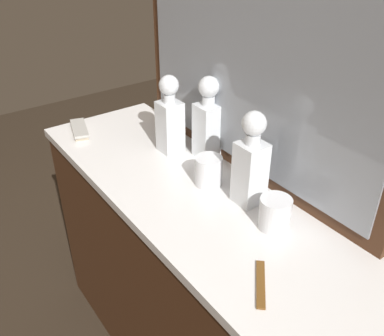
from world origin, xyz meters
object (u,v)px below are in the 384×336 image
at_px(crystal_tumbler_center, 209,172).
at_px(crystal_decanter_rear, 208,125).
at_px(tortoiseshell_comb, 261,284).
at_px(crystal_decanter_far_right, 250,168).
at_px(crystal_decanter_right, 170,122).
at_px(silver_brush_left, 79,130).
at_px(crystal_tumbler_right, 275,214).

bearing_deg(crystal_tumbler_center, crystal_decanter_rear, 143.55).
relative_size(crystal_tumbler_center, tortoiseshell_comb, 0.77).
distance_m(crystal_decanter_far_right, tortoiseshell_comb, 0.35).
bearing_deg(crystal_decanter_right, crystal_decanter_far_right, 2.08).
height_order(crystal_decanter_far_right, crystal_decanter_rear, same).
bearing_deg(silver_brush_left, crystal_decanter_right, 33.04).
distance_m(crystal_tumbler_center, crystal_tumbler_right, 0.27).
relative_size(crystal_decanter_rear, crystal_tumbler_right, 3.19).
relative_size(crystal_decanter_rear, silver_brush_left, 1.69).
bearing_deg(silver_brush_left, crystal_decanter_rear, 34.28).
xyz_separation_m(crystal_decanter_far_right, crystal_tumbler_right, (0.13, -0.02, -0.08)).
height_order(crystal_decanter_far_right, crystal_decanter_right, crystal_decanter_far_right).
xyz_separation_m(crystal_decanter_right, crystal_tumbler_right, (0.53, -0.01, -0.07)).
height_order(crystal_decanter_right, crystal_tumbler_right, crystal_decanter_right).
height_order(crystal_decanter_right, tortoiseshell_comb, crystal_decanter_right).
distance_m(crystal_decanter_right, tortoiseshell_comb, 0.70).
xyz_separation_m(crystal_decanter_right, crystal_tumbler_center, (0.25, -0.02, -0.07)).
distance_m(silver_brush_left, tortoiseshell_comb, 0.99).
distance_m(crystal_decanter_rear, crystal_tumbler_center, 0.20).
bearing_deg(crystal_tumbler_right, silver_brush_left, -166.68).
height_order(crystal_decanter_right, crystal_tumbler_center, crystal_decanter_right).
relative_size(silver_brush_left, tortoiseshell_comb, 1.42).
relative_size(crystal_decanter_far_right, crystal_tumbler_right, 3.19).
height_order(silver_brush_left, tortoiseshell_comb, silver_brush_left).
bearing_deg(silver_brush_left, crystal_decanter_far_right, 17.34).
relative_size(crystal_tumbler_right, tortoiseshell_comb, 0.75).
bearing_deg(crystal_decanter_rear, crystal_tumbler_center, -36.45).
relative_size(crystal_decanter_right, crystal_tumbler_right, 3.08).
bearing_deg(crystal_tumbler_center, crystal_decanter_far_right, 14.83).
xyz_separation_m(crystal_decanter_far_right, silver_brush_left, (-0.72, -0.23, -0.10)).
xyz_separation_m(crystal_decanter_rear, silver_brush_left, (-0.43, -0.29, -0.10)).
height_order(crystal_decanter_rear, silver_brush_left, crystal_decanter_rear).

